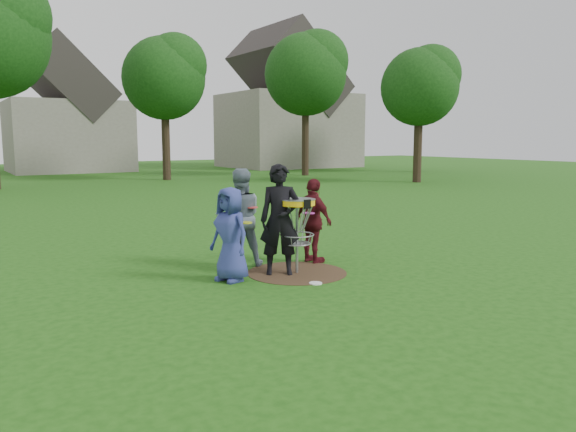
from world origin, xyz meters
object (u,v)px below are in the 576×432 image
player_blue (230,234)px  player_grey (239,217)px  disc_golf_basket (297,217)px  player_maroon (313,221)px  player_black (280,220)px

player_blue → player_grey: size_ratio=0.87×
player_grey → disc_golf_basket: player_grey is taller
player_maroon → disc_golf_basket: bearing=120.2°
player_blue → disc_golf_basket: player_blue is taller
player_black → player_maroon: player_black is taller
player_blue → player_black: 0.97m
player_black → disc_golf_basket: (0.30, -0.08, 0.04)m
player_black → disc_golf_basket: player_black is taller
player_black → player_grey: 1.04m
player_blue → player_black: size_ratio=0.82×
player_grey → disc_golf_basket: size_ratio=1.34×
player_grey → player_black: bearing=124.3°
player_maroon → player_grey: bearing=62.4°
player_blue → player_grey: 1.16m
player_blue → player_grey: player_grey is taller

